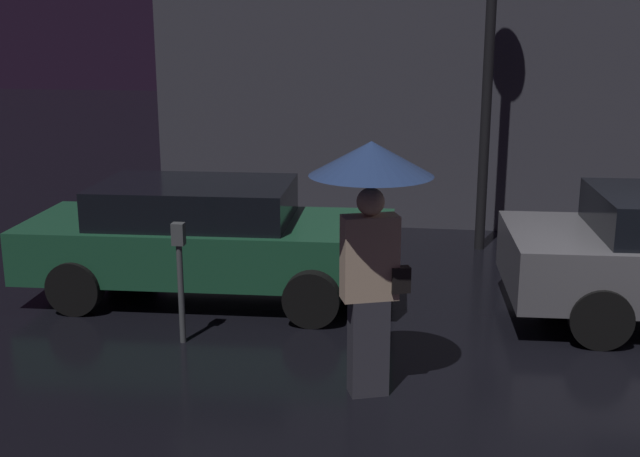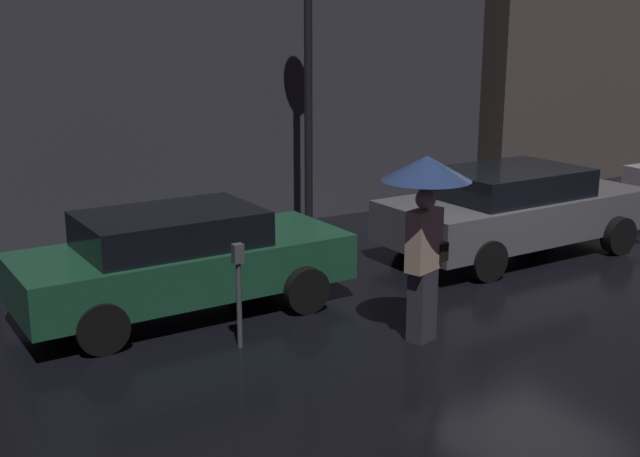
{
  "view_description": "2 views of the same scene",
  "coord_description": "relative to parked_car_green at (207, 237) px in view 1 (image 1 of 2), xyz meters",
  "views": [
    {
      "loc": [
        -2.24,
        -7.27,
        3.11
      ],
      "look_at": [
        -3.28,
        0.08,
        1.21
      ],
      "focal_mm": 45.0,
      "sensor_mm": 36.0,
      "label": 1
    },
    {
      "loc": [
        -8.19,
        -7.91,
        3.63
      ],
      "look_at": [
        -3.58,
        0.02,
        1.27
      ],
      "focal_mm": 45.0,
      "sensor_mm": 36.0,
      "label": 2
    }
  ],
  "objects": [
    {
      "name": "pedestrian_with_umbrella",
      "position": [
        2.07,
        -2.33,
        0.97
      ],
      "size": [
        1.02,
        1.02,
        2.2
      ],
      "rotation": [
        0.0,
        0.0,
        0.34
      ],
      "color": "#383842",
      "rests_on": "ground"
    },
    {
      "name": "parked_car_green",
      "position": [
        0.0,
        0.0,
        0.0
      ],
      "size": [
        4.3,
        1.87,
        1.34
      ],
      "rotation": [
        0.0,
        0.0,
        0.04
      ],
      "color": "#1E5638",
      "rests_on": "ground"
    },
    {
      "name": "parking_meter",
      "position": [
        0.14,
        -1.45,
        0.06
      ],
      "size": [
        0.12,
        0.1,
        1.24
      ],
      "color": "#4C5154",
      "rests_on": "ground"
    }
  ]
}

